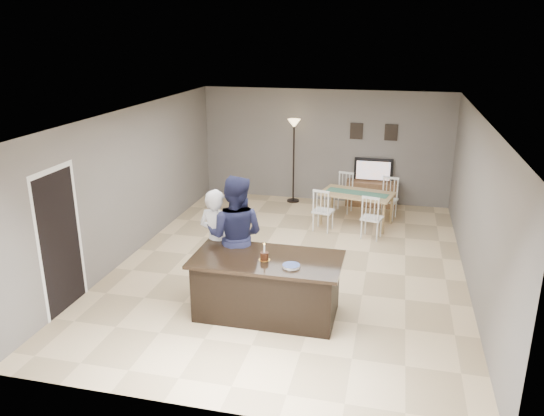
% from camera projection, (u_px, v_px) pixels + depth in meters
% --- Properties ---
extents(floor, '(8.00, 8.00, 0.00)m').
position_uv_depth(floor, '(291.00, 264.00, 9.54)').
color(floor, '#D6B889').
rests_on(floor, ground).
extents(room_shell, '(8.00, 8.00, 8.00)m').
position_uv_depth(room_shell, '(292.00, 174.00, 9.01)').
color(room_shell, slate).
rests_on(room_shell, floor).
extents(kitchen_island, '(2.15, 1.10, 0.90)m').
position_uv_depth(kitchen_island, '(267.00, 286.00, 7.73)').
color(kitchen_island, black).
rests_on(kitchen_island, floor).
extents(tv_console, '(1.20, 0.40, 0.60)m').
position_uv_depth(tv_console, '(372.00, 194.00, 12.66)').
color(tv_console, brown).
rests_on(tv_console, floor).
extents(television, '(0.91, 0.12, 0.53)m').
position_uv_depth(television, '(373.00, 170.00, 12.54)').
color(television, black).
rests_on(television, tv_console).
extents(tv_screen_glow, '(0.78, 0.00, 0.78)m').
position_uv_depth(tv_screen_glow, '(373.00, 171.00, 12.47)').
color(tv_screen_glow, orange).
rests_on(tv_screen_glow, tv_console).
extents(picture_frames, '(1.10, 0.02, 0.38)m').
position_uv_depth(picture_frames, '(374.00, 132.00, 12.40)').
color(picture_frames, black).
rests_on(picture_frames, room_shell).
extents(doorway, '(0.00, 2.10, 2.65)m').
position_uv_depth(doorway, '(59.00, 229.00, 7.67)').
color(doorway, black).
rests_on(doorway, floor).
extents(woman, '(0.71, 0.57, 1.70)m').
position_uv_depth(woman, '(217.00, 241.00, 8.32)').
color(woman, silver).
rests_on(woman, floor).
extents(man, '(0.95, 0.74, 1.94)m').
position_uv_depth(man, '(235.00, 236.00, 8.22)').
color(man, '#1C1F3E').
rests_on(man, floor).
extents(birthday_cake, '(0.16, 0.16, 0.25)m').
position_uv_depth(birthday_cake, '(264.00, 256.00, 7.51)').
color(birthday_cake, '#EEB446').
rests_on(birthday_cake, kitchen_island).
extents(plate_stack, '(0.24, 0.24, 0.04)m').
position_uv_depth(plate_stack, '(291.00, 266.00, 7.28)').
color(plate_stack, white).
rests_on(plate_stack, kitchen_island).
extents(dining_table, '(1.75, 1.96, 0.92)m').
position_uv_depth(dining_table, '(357.00, 198.00, 11.35)').
color(dining_table, tan).
rests_on(dining_table, floor).
extents(floor_lamp, '(0.30, 0.30, 2.02)m').
position_uv_depth(floor_lamp, '(294.00, 138.00, 12.58)').
color(floor_lamp, black).
rests_on(floor_lamp, floor).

